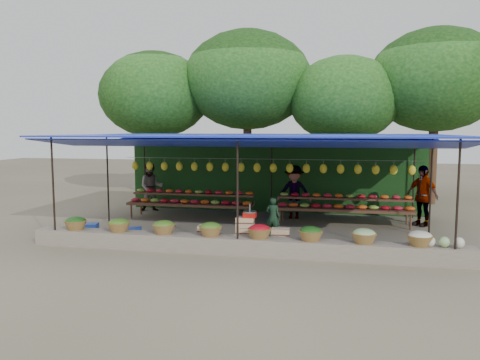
% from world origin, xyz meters
% --- Properties ---
extents(ground, '(60.00, 60.00, 0.00)m').
position_xyz_m(ground, '(0.00, 0.00, 0.00)').
color(ground, brown).
rests_on(ground, ground).
extents(stone_curb, '(10.60, 0.55, 0.40)m').
position_xyz_m(stone_curb, '(0.00, -2.75, 0.20)').
color(stone_curb, '#686153').
rests_on(stone_curb, ground).
extents(stall_canopy, '(10.80, 6.60, 2.82)m').
position_xyz_m(stall_canopy, '(0.00, 0.07, 2.68)').
color(stall_canopy, black).
rests_on(stall_canopy, ground).
extents(produce_baskets, '(8.98, 0.58, 0.34)m').
position_xyz_m(produce_baskets, '(-0.10, -2.75, 0.56)').
color(produce_baskets, brown).
rests_on(produce_baskets, stone_curb).
extents(netting_backdrop, '(10.60, 0.06, 2.50)m').
position_xyz_m(netting_backdrop, '(0.00, 3.15, 1.25)').
color(netting_backdrop, '#1C4D1B').
rests_on(netting_backdrop, ground).
extents(tree_row, '(16.51, 5.50, 7.12)m').
position_xyz_m(tree_row, '(0.50, 6.09, 4.70)').
color(tree_row, '#3E2416').
rests_on(tree_row, ground).
extents(fruit_table_left, '(4.21, 0.95, 0.93)m').
position_xyz_m(fruit_table_left, '(-2.49, 1.35, 0.61)').
color(fruit_table_left, '#492C1D').
rests_on(fruit_table_left, ground).
extents(fruit_table_right, '(4.21, 0.95, 0.93)m').
position_xyz_m(fruit_table_right, '(2.51, 1.35, 0.61)').
color(fruit_table_right, '#492C1D').
rests_on(fruit_table_right, ground).
extents(crate_counter, '(2.38, 0.38, 0.77)m').
position_xyz_m(crate_counter, '(-0.01, -2.10, 0.31)').
color(crate_counter, tan).
rests_on(crate_counter, ground).
extents(weighing_scale, '(0.34, 0.34, 0.36)m').
position_xyz_m(weighing_scale, '(0.15, -2.10, 0.86)').
color(weighing_scale, red).
rests_on(weighing_scale, crate_counter).
extents(vendor_seated, '(0.46, 0.35, 1.12)m').
position_xyz_m(vendor_seated, '(0.56, -0.81, 0.56)').
color(vendor_seated, '#183621').
rests_on(vendor_seated, ground).
extents(customer_left, '(1.02, 0.91, 1.76)m').
position_xyz_m(customer_left, '(-4.35, 2.42, 0.88)').
color(customer_left, slate).
rests_on(customer_left, ground).
extents(customer_mid, '(1.17, 0.70, 1.78)m').
position_xyz_m(customer_mid, '(0.89, 2.02, 0.89)').
color(customer_mid, slate).
rests_on(customer_mid, ground).
extents(customer_right, '(1.08, 1.12, 1.88)m').
position_xyz_m(customer_right, '(4.86, 1.61, 0.94)').
color(customer_right, slate).
rests_on(customer_right, ground).
extents(blue_crate_front, '(0.56, 0.49, 0.28)m').
position_xyz_m(blue_crate_front, '(-3.20, -1.70, 0.14)').
color(blue_crate_front, navy).
rests_on(blue_crate_front, ground).
extents(blue_crate_back, '(0.57, 0.46, 0.30)m').
position_xyz_m(blue_crate_back, '(-4.65, -1.48, 0.15)').
color(blue_crate_back, navy).
rests_on(blue_crate_back, ground).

